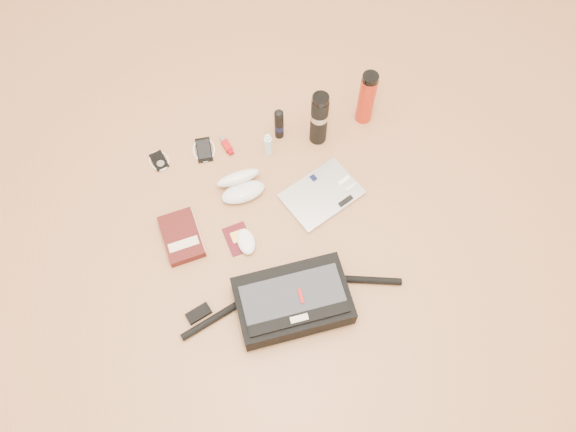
{
  "coord_description": "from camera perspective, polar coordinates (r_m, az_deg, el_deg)",
  "views": [
    {
      "loc": [
        -0.15,
        -0.84,
        1.96
      ],
      "look_at": [
        0.05,
        0.08,
        0.06
      ],
      "focal_mm": 35.0,
      "sensor_mm": 36.0,
      "label": 1
    }
  ],
  "objects": [
    {
      "name": "ground",
      "position": [
        2.13,
        -0.84,
        -2.82
      ],
      "size": [
        4.0,
        4.0,
        0.0
      ],
      "primitive_type": "plane",
      "color": "#B07649",
      "rests_on": "ground"
    },
    {
      "name": "messenger_bag",
      "position": [
        2.0,
        0.43,
        -8.64
      ],
      "size": [
        0.82,
        0.26,
        0.11
      ],
      "rotation": [
        0.0,
        0.0,
        0.04
      ],
      "color": "black",
      "rests_on": "ground"
    },
    {
      "name": "laptop",
      "position": [
        2.22,
        3.47,
        2.19
      ],
      "size": [
        0.35,
        0.31,
        0.03
      ],
      "rotation": [
        0.0,
        0.0,
        0.43
      ],
      "color": "#B8B8BA",
      "rests_on": "ground"
    },
    {
      "name": "book",
      "position": [
        2.16,
        -10.73,
        -2.07
      ],
      "size": [
        0.16,
        0.22,
        0.04
      ],
      "rotation": [
        0.0,
        0.0,
        0.14
      ],
      "color": "#400F0D",
      "rests_on": "ground"
    },
    {
      "name": "passport",
      "position": [
        2.15,
        -5.09,
        -2.32
      ],
      "size": [
        0.11,
        0.14,
        0.01
      ],
      "rotation": [
        0.0,
        0.0,
        0.18
      ],
      "color": "#470C13",
      "rests_on": "ground"
    },
    {
      "name": "mouse",
      "position": [
        2.12,
        -4.27,
        -2.6
      ],
      "size": [
        0.07,
        0.11,
        0.04
      ],
      "rotation": [
        0.0,
        0.0,
        0.06
      ],
      "color": "white",
      "rests_on": "ground"
    },
    {
      "name": "sunglasses_case",
      "position": [
        2.21,
        -4.82,
        3.15
      ],
      "size": [
        0.2,
        0.17,
        0.1
      ],
      "rotation": [
        0.0,
        0.0,
        0.16
      ],
      "color": "silver",
      "rests_on": "ground"
    },
    {
      "name": "ipod",
      "position": [
        2.36,
        -12.97,
        5.49
      ],
      "size": [
        0.1,
        0.1,
        0.01
      ],
      "rotation": [
        0.0,
        0.0,
        0.3
      ],
      "color": "black",
      "rests_on": "ground"
    },
    {
      "name": "phone",
      "position": [
        2.35,
        -8.54,
        6.67
      ],
      "size": [
        0.09,
        0.12,
        0.01
      ],
      "rotation": [
        0.0,
        0.0,
        -0.01
      ],
      "color": "black",
      "rests_on": "ground"
    },
    {
      "name": "inhaler",
      "position": [
        2.34,
        -6.26,
        7.15
      ],
      "size": [
        0.05,
        0.1,
        0.03
      ],
      "rotation": [
        0.0,
        0.0,
        0.29
      ],
      "color": "#A61110",
      "rests_on": "ground"
    },
    {
      "name": "spray_bottle",
      "position": [
        2.28,
        -2.03,
        7.23
      ],
      "size": [
        0.03,
        0.03,
        0.12
      ],
      "rotation": [
        0.0,
        0.0,
        -0.05
      ],
      "color": "#BEE3FA",
      "rests_on": "ground"
    },
    {
      "name": "aerosol_can",
      "position": [
        2.31,
        -0.91,
        9.33
      ],
      "size": [
        0.04,
        0.04,
        0.16
      ],
      "rotation": [
        0.0,
        0.0,
        0.17
      ],
      "color": "black",
      "rests_on": "ground"
    },
    {
      "name": "thermos_black",
      "position": [
        2.26,
        3.18,
        9.86
      ],
      "size": [
        0.09,
        0.09,
        0.27
      ],
      "rotation": [
        0.0,
        0.0,
        0.26
      ],
      "color": "black",
      "rests_on": "ground"
    },
    {
      "name": "thermos_red",
      "position": [
        2.34,
        7.99,
        11.79
      ],
      "size": [
        0.07,
        0.07,
        0.27
      ],
      "rotation": [
        0.0,
        0.0,
        -0.07
      ],
      "color": "#AC2512",
      "rests_on": "ground"
    }
  ]
}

